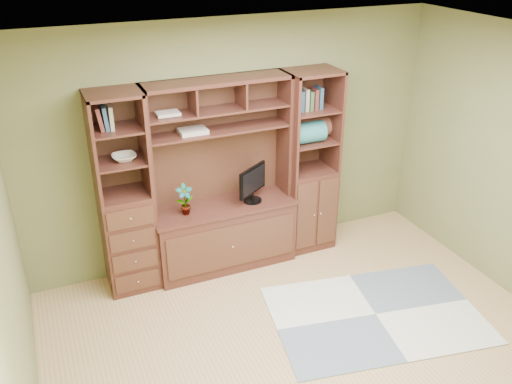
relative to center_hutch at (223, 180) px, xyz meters
name	(u,v)px	position (x,y,z in m)	size (l,w,h in m)	color
room	(330,231)	(0.23, -1.73, 0.28)	(4.60, 4.10, 2.64)	tan
center_hutch	(223,180)	(0.00, 0.00, 0.00)	(1.54, 0.53, 2.05)	#452018
left_tower	(124,195)	(-1.00, 0.04, 0.00)	(0.50, 0.45, 2.05)	#452018
right_tower	(309,163)	(1.02, 0.04, 0.00)	(0.55, 0.45, 2.05)	#452018
rug	(376,314)	(1.02, -1.41, -1.02)	(1.97, 1.31, 0.01)	#A4A9AA
monitor	(252,178)	(0.32, -0.03, -0.02)	(0.44, 0.20, 0.54)	black
orchid	(185,200)	(-0.42, -0.03, -0.13)	(0.18, 0.12, 0.33)	#B04B3B
magazines	(193,131)	(-0.26, 0.09, 0.54)	(0.27, 0.20, 0.04)	#BFAFA3
bowl	(124,157)	(-0.96, 0.04, 0.39)	(0.23, 0.23, 0.06)	white
blanket_teal	(306,133)	(0.95, -0.01, 0.38)	(0.39, 0.23, 0.23)	#2B6F72
blanket_red	(311,127)	(1.08, 0.12, 0.38)	(0.40, 0.22, 0.22)	brown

